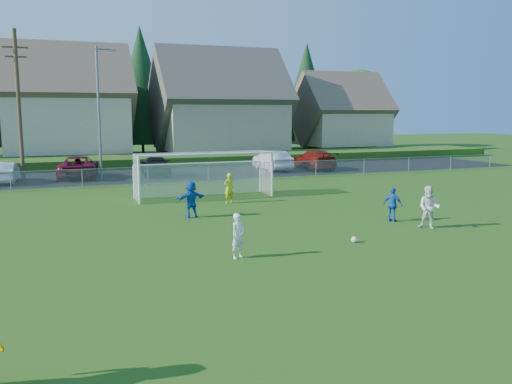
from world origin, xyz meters
The scene contains 20 objects.
ground centered at (0.00, 0.00, 0.00)m, with size 160.00×160.00×0.00m, color #193D0C.
asphalt_lot centered at (0.00, 27.50, 0.01)m, with size 60.00×60.00×0.00m, color black.
grass_embankment centered at (0.00, 35.00, 0.40)m, with size 70.00×6.00×0.80m, color #1E420F.
soccer_ball centered at (2.24, 3.99, 0.11)m, with size 0.22×0.22×0.22m, color white.
player_white_a centered at (-2.33, 3.54, 0.73)m, with size 0.53×0.35×1.46m, color white.
player_white_b centered at (6.26, 4.96, 0.86)m, with size 0.84×0.65×1.73m, color white.
player_blue_a centered at (5.76, 6.68, 0.73)m, with size 0.85×0.36×1.46m, color #1350B7.
player_blue_b centered at (-2.06, 10.67, 0.81)m, with size 1.51×0.48×1.63m, color #1350B7.
goalkeeper centered at (0.70, 13.69, 0.77)m, with size 0.56×0.37×1.54m, color #BBCD18.
car_b centered at (-10.61, 26.48, 0.69)m, with size 1.47×4.22×1.39m, color white.
car_c centered at (-5.92, 27.66, 0.77)m, with size 2.57×5.57×1.55m, color #5D0A1D.
car_d centered at (-0.59, 27.02, 0.69)m, with size 1.93×4.76×1.38m, color black.
car_f centered at (8.86, 27.37, 0.78)m, with size 1.65×4.73×1.56m, color silver.
car_g centered at (12.47, 27.00, 0.77)m, with size 2.16×5.32×1.54m, color maroon.
soccer_goal centered at (0.00, 16.05, 1.63)m, with size 7.42×1.90×2.50m.
chainlink_fence centered at (0.00, 22.00, 0.63)m, with size 52.06×0.06×1.20m.
streetlight centered at (-4.45, 26.00, 4.84)m, with size 1.38×0.18×9.00m.
utility_pole centered at (-9.50, 27.00, 5.15)m, with size 1.60×0.26×10.00m.
houses_row centered at (1.97, 42.46, 7.33)m, with size 53.90×11.45×13.27m.
tree_row centered at (1.04, 48.74, 6.91)m, with size 65.98×12.36×13.80m.
Camera 1 is at (-7.88, -12.45, 4.67)m, focal length 38.00 mm.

